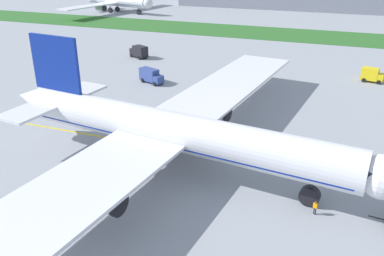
{
  "coord_description": "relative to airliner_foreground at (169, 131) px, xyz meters",
  "views": [
    {
      "loc": [
        23.22,
        -45.6,
        27.05
      ],
      "look_at": [
        4.41,
        4.4,
        3.48
      ],
      "focal_mm": 38.27,
      "sensor_mm": 36.0,
      "label": 1
    }
  ],
  "objects": [
    {
      "name": "ground_plane",
      "position": [
        -3.55,
        1.69,
        -5.44
      ],
      "size": [
        600.0,
        600.0,
        0.0
      ],
      "primitive_type": "plane",
      "color": "#9399A0",
      "rests_on": "ground"
    },
    {
      "name": "apron_taxi_line",
      "position": [
        -3.55,
        5.34,
        -5.44
      ],
      "size": [
        280.0,
        0.36,
        0.01
      ],
      "primitive_type": "cube",
      "color": "yellow",
      "rests_on": "ground"
    },
    {
      "name": "grass_median_strip",
      "position": [
        -3.55,
        98.79,
        -5.39
      ],
      "size": [
        320.0,
        24.0,
        0.1
      ],
      "primitive_type": "cube",
      "color": "#2D6628",
      "rests_on": "ground"
    },
    {
      "name": "airliner_foreground",
      "position": [
        0.0,
        0.0,
        0.0
      ],
      "size": [
        54.84,
        88.86,
        16.02
      ],
      "color": "white",
      "rests_on": "ground"
    },
    {
      "name": "ground_crew_wingwalker_port",
      "position": [
        19.14,
        -3.93,
        -4.42
      ],
      "size": [
        0.54,
        0.41,
        1.67
      ],
      "color": "black",
      "rests_on": "ground"
    },
    {
      "name": "service_truck_baggage_loader",
      "position": [
        -18.92,
        33.28,
        -3.81
      ],
      "size": [
        6.22,
        4.09,
        3.08
      ],
      "color": "#33478C",
      "rests_on": "ground"
    },
    {
      "name": "service_truck_fuel_bowser",
      "position": [
        26.1,
        50.97,
        -3.82
      ],
      "size": [
        4.91,
        3.16,
        3.07
      ],
      "color": "yellow",
      "rests_on": "ground"
    },
    {
      "name": "service_truck_catering_van",
      "position": [
        -31.64,
        52.3,
        -3.73
      ],
      "size": [
        5.83,
        4.45,
        3.23
      ],
      "color": "black",
      "rests_on": "ground"
    },
    {
      "name": "parked_airliner_far_left",
      "position": [
        -80.06,
        124.07,
        -0.47
      ],
      "size": [
        39.68,
        62.49,
        14.66
      ],
      "color": "white",
      "rests_on": "ground"
    }
  ]
}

